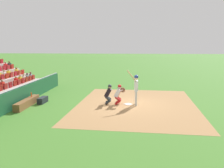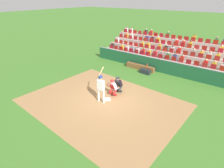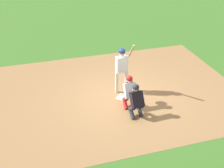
% 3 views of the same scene
% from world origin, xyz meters
% --- Properties ---
extents(ground_plane, '(160.00, 160.00, 0.00)m').
position_xyz_m(ground_plane, '(0.00, 0.00, 0.00)').
color(ground_plane, '#3F7328').
extents(infield_dirt_patch, '(9.94, 7.73, 0.01)m').
position_xyz_m(infield_dirt_patch, '(0.00, 0.50, 0.00)').
color(infield_dirt_patch, '#9E7448').
rests_on(infield_dirt_patch, ground_plane).
extents(home_plate_marker, '(0.62, 0.62, 0.02)m').
position_xyz_m(home_plate_marker, '(0.00, 0.00, 0.02)').
color(home_plate_marker, white).
rests_on(home_plate_marker, infield_dirt_patch).
extents(batter_at_plate, '(0.59, 0.71, 2.21)m').
position_xyz_m(batter_at_plate, '(0.11, 0.47, 1.19)').
color(batter_at_plate, silver).
rests_on(batter_at_plate, ground_plane).
extents(catcher_crouching, '(0.48, 0.71, 1.28)m').
position_xyz_m(catcher_crouching, '(0.01, -0.61, 0.71)').
color(catcher_crouching, red).
rests_on(catcher_crouching, ground_plane).
extents(home_plate_umpire, '(0.48, 0.50, 1.27)m').
position_xyz_m(home_plate_umpire, '(-0.01, -1.25, 0.69)').
color(home_plate_umpire, '#252A2F').
rests_on(home_plate_umpire, ground_plane).
extents(dugout_wall, '(12.73, 0.24, 1.20)m').
position_xyz_m(dugout_wall, '(0.00, -6.67, 0.57)').
color(dugout_wall, '#194E2E').
rests_on(dugout_wall, ground_plane).
extents(dugout_bench, '(2.82, 0.40, 0.44)m').
position_xyz_m(dugout_bench, '(1.02, -6.12, 0.22)').
color(dugout_bench, brown).
rests_on(dugout_bench, ground_plane).
extents(water_bottle_on_bench, '(0.07, 0.07, 0.28)m').
position_xyz_m(water_bottle_on_bench, '(0.33, -6.14, 0.58)').
color(water_bottle_on_bench, '#D84A1B').
rests_on(water_bottle_on_bench, dugout_bench).
extents(equipment_duffel_bag, '(0.96, 0.41, 0.38)m').
position_xyz_m(equipment_duffel_bag, '(0.14, -5.49, 0.19)').
color(equipment_duffel_bag, '#1F2629').
rests_on(equipment_duffel_bag, ground_plane).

